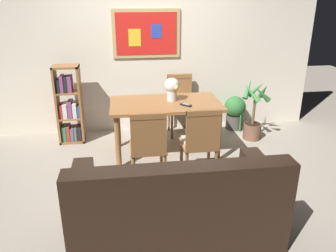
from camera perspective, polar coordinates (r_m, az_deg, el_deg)
name	(u,v)px	position (r m, az deg, el deg)	size (l,w,h in m)	color
ground_plane	(161,173)	(4.21, -1.14, -7.88)	(12.00, 12.00, 0.00)	gray
wall_back_with_painting	(148,47)	(5.27, -3.34, 13.11)	(5.20, 0.14, 2.60)	beige
dining_table	(166,110)	(4.44, -0.42, 2.74)	(1.43, 0.82, 0.74)	brown
dining_chair_near_right	(201,139)	(3.82, 5.51, -2.16)	(0.40, 0.41, 0.91)	brown
dining_chair_far_right	(180,99)	(5.24, 2.11, 4.49)	(0.40, 0.41, 0.91)	brown
dining_chair_near_left	(148,143)	(3.71, -3.37, -2.84)	(0.40, 0.41, 0.91)	brown
leather_couch	(176,207)	(3.05, 1.35, -13.40)	(1.80, 0.84, 0.84)	black
bookshelf	(70,108)	(5.10, -16.23, 2.92)	(0.36, 0.28, 1.13)	brown
potted_ivy	(235,111)	(5.55, 11.18, 2.42)	(0.34, 0.34, 0.54)	#4C4742
potted_palm	(253,117)	(5.19, 14.18, 1.46)	(0.41, 0.42, 0.92)	brown
flower_vase	(172,88)	(4.44, 0.68, 6.48)	(0.20, 0.21, 0.30)	beige
tv_remote	(186,105)	(4.27, 3.04, 3.56)	(0.14, 0.14, 0.02)	black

